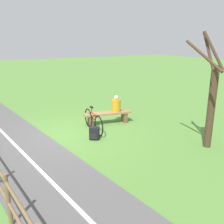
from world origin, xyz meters
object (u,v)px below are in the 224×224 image
at_px(bench, 108,116).
at_px(person_seated, 116,105).
at_px(tree_by_path, 211,100).
at_px(backpack, 94,133).
at_px(bicycle, 93,121).

xyz_separation_m(bench, person_seated, (-0.36, 0.08, 0.44)).
height_order(person_seated, tree_by_path, tree_by_path).
xyz_separation_m(backpack, tree_by_path, (-2.80, 2.46, 1.36)).
xyz_separation_m(bicycle, tree_by_path, (-2.45, 3.22, 1.18)).
relative_size(bicycle, backpack, 4.06).
xyz_separation_m(person_seated, bicycle, (1.27, 0.36, -0.39)).
bearing_deg(person_seated, bicycle, 28.89).
bearing_deg(bicycle, person_seated, 111.44).
relative_size(bench, person_seated, 2.91).
xyz_separation_m(bench, bicycle, (0.90, 0.45, 0.05)).
relative_size(bench, backpack, 4.55).
bearing_deg(backpack, bicycle, -115.12).
bearing_deg(person_seated, backpack, 47.47).
height_order(bench, person_seated, person_seated).
distance_m(bicycle, tree_by_path, 4.22).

